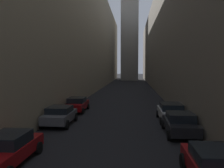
{
  "coord_description": "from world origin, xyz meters",
  "views": [
    {
      "loc": [
        1.25,
        1.46,
        4.43
      ],
      "look_at": [
        0.0,
        15.74,
        3.46
      ],
      "focal_mm": 38.35,
      "sensor_mm": 36.0,
      "label": 1
    }
  ],
  "objects_px": {
    "parked_car_right_second": "(217,166)",
    "parked_car_right_third": "(180,123)",
    "parked_car_right_far": "(171,112)",
    "parked_car_left_second": "(8,149)",
    "parked_car_left_far": "(77,104)",
    "parked_car_left_third": "(60,115)"
  },
  "relations": [
    {
      "from": "parked_car_right_second",
      "to": "parked_car_right_third",
      "type": "height_order",
      "value": "parked_car_right_third"
    },
    {
      "from": "parked_car_right_second",
      "to": "parked_car_right_far",
      "type": "distance_m",
      "value": 10.94
    },
    {
      "from": "parked_car_right_third",
      "to": "parked_car_right_far",
      "type": "distance_m",
      "value": 3.97
    },
    {
      "from": "parked_car_left_second",
      "to": "parked_car_right_second",
      "type": "bearing_deg",
      "value": -97.51
    },
    {
      "from": "parked_car_left_far",
      "to": "parked_car_right_third",
      "type": "distance_m",
      "value": 11.67
    },
    {
      "from": "parked_car_left_far",
      "to": "parked_car_right_second",
      "type": "relative_size",
      "value": 0.98
    },
    {
      "from": "parked_car_left_second",
      "to": "parked_car_left_third",
      "type": "bearing_deg",
      "value": 0.0
    },
    {
      "from": "parked_car_left_far",
      "to": "parked_car_right_second",
      "type": "height_order",
      "value": "parked_car_left_far"
    },
    {
      "from": "parked_car_left_second",
      "to": "parked_car_right_second",
      "type": "relative_size",
      "value": 1.05
    },
    {
      "from": "parked_car_right_second",
      "to": "parked_car_left_third",
      "type": "bearing_deg",
      "value": 44.64
    },
    {
      "from": "parked_car_left_second",
      "to": "parked_car_right_far",
      "type": "distance_m",
      "value": 13.16
    },
    {
      "from": "parked_car_right_second",
      "to": "parked_car_right_far",
      "type": "height_order",
      "value": "parked_car_right_far"
    },
    {
      "from": "parked_car_left_second",
      "to": "parked_car_right_second",
      "type": "height_order",
      "value": "parked_car_left_second"
    },
    {
      "from": "parked_car_right_third",
      "to": "parked_car_left_third",
      "type": "bearing_deg",
      "value": 77.56
    },
    {
      "from": "parked_car_right_second",
      "to": "parked_car_right_third",
      "type": "relative_size",
      "value": 1.02
    },
    {
      "from": "parked_car_left_second",
      "to": "parked_car_right_far",
      "type": "xyz_separation_m",
      "value": [
        8.8,
        9.78,
        0.06
      ]
    },
    {
      "from": "parked_car_left_second",
      "to": "parked_car_right_far",
      "type": "height_order",
      "value": "parked_car_right_far"
    },
    {
      "from": "parked_car_right_far",
      "to": "parked_car_left_far",
      "type": "bearing_deg",
      "value": 67.22
    },
    {
      "from": "parked_car_left_far",
      "to": "parked_car_right_second",
      "type": "bearing_deg",
      "value": -148.99
    },
    {
      "from": "parked_car_left_far",
      "to": "parked_car_right_far",
      "type": "height_order",
      "value": "parked_car_right_far"
    },
    {
      "from": "parked_car_left_third",
      "to": "parked_car_right_third",
      "type": "height_order",
      "value": "parked_car_right_third"
    },
    {
      "from": "parked_car_left_second",
      "to": "parked_car_left_third",
      "type": "height_order",
      "value": "same"
    }
  ]
}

